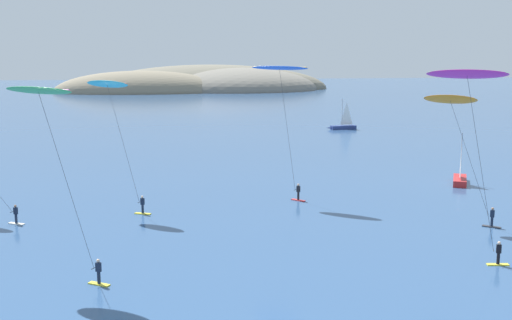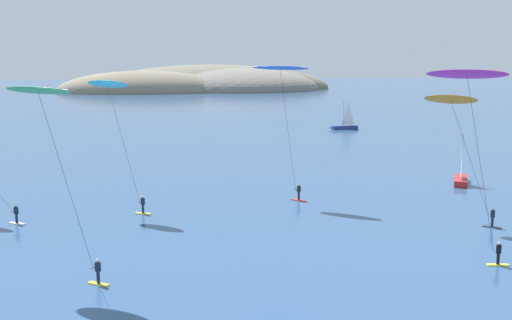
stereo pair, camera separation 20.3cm
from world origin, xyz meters
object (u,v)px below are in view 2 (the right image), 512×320
at_px(kitesurfer_green, 42,104).
at_px(kitesurfer_orange, 454,110).
at_px(kitesurfer_blue, 282,78).
at_px(kitesurfer_magenta, 470,91).
at_px(sailboat_near, 461,178).
at_px(kitesurfer_cyan, 111,96).
at_px(sailboat_far, 343,126).

xyz_separation_m(kitesurfer_green, kitesurfer_orange, (31.65, 9.64, -1.68)).
xyz_separation_m(kitesurfer_green, kitesurfer_blue, (18.63, 20.31, 0.61)).
bearing_deg(kitesurfer_blue, kitesurfer_magenta, -65.77).
bearing_deg(kitesurfer_orange, sailboat_near, 62.21).
relative_size(kitesurfer_cyan, kitesurfer_magenta, 0.89).
relative_size(sailboat_near, sailboat_far, 0.97).
bearing_deg(sailboat_near, kitesurfer_magenta, -114.55).
distance_m(kitesurfer_cyan, kitesurfer_magenta, 31.44).
distance_m(kitesurfer_cyan, kitesurfer_orange, 30.24).
height_order(sailboat_near, kitesurfer_green, kitesurfer_green).
height_order(kitesurfer_green, kitesurfer_orange, kitesurfer_green).
bearing_deg(kitesurfer_magenta, sailboat_far, 81.48).
xyz_separation_m(kitesurfer_cyan, kitesurfer_green, (-2.51, -17.64, 0.75)).
height_order(sailboat_near, kitesurfer_cyan, kitesurfer_cyan).
relative_size(sailboat_near, kitesurfer_green, 0.46).
distance_m(sailboat_near, kitesurfer_magenta, 30.59).
bearing_deg(kitesurfer_orange, kitesurfer_cyan, 164.64).
bearing_deg(sailboat_far, sailboat_near, -89.45).
height_order(sailboat_near, kitesurfer_blue, kitesurfer_blue).
relative_size(kitesurfer_orange, kitesurfer_blue, 0.84).
bearing_deg(sailboat_near, sailboat_far, 90.55).
bearing_deg(kitesurfer_orange, kitesurfer_blue, 140.68).
relative_size(sailboat_near, kitesurfer_cyan, 0.48).
relative_size(sailboat_near, kitesurfer_blue, 0.43).
height_order(kitesurfer_cyan, kitesurfer_orange, kitesurfer_cyan).
bearing_deg(kitesurfer_orange, kitesurfer_green, -163.07).
distance_m(kitesurfer_blue, kitesurfer_magenta, 22.97).
bearing_deg(kitesurfer_orange, kitesurfer_magenta, -109.32).
bearing_deg(kitesurfer_cyan, sailboat_near, 11.43).
distance_m(kitesurfer_green, kitesurfer_orange, 33.13).
height_order(kitesurfer_blue, kitesurfer_magenta, kitesurfer_magenta).
bearing_deg(sailboat_far, kitesurfer_orange, -96.74).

